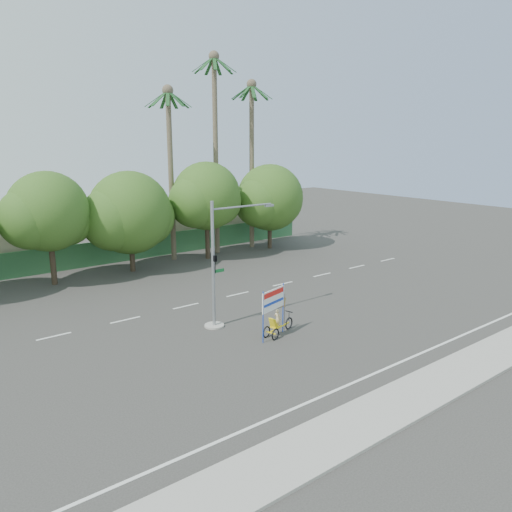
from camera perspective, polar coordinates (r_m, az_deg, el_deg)
ground at (r=26.61m, az=4.60°, el=-9.29°), size 120.00×120.00×0.00m
sidewalk_near at (r=22.20m, az=18.21°, el=-14.58°), size 50.00×2.40×0.12m
fence at (r=43.90m, az=-14.64°, el=0.73°), size 38.00×0.08×2.00m
building_right at (r=51.19m, az=-8.49°, el=3.66°), size 14.00×8.00×3.60m
tree_left at (r=37.67m, az=-22.72°, el=4.40°), size 6.66×5.60×8.07m
tree_center at (r=39.71m, az=-14.30°, el=4.55°), size 7.62×6.40×7.85m
tree_right at (r=42.87m, az=-5.73°, el=6.55°), size 6.90×5.80×8.36m
tree_far_right at (r=47.01m, az=1.56°, el=6.46°), size 7.38×6.20×7.94m
palm_tall at (r=44.95m, az=-4.67°, el=13.55°), size 3.73×3.79×17.45m
palm_mid at (r=47.27m, az=-0.49°, el=12.28°), size 3.73×3.79×15.45m
palm_short at (r=42.66m, az=-9.78°, el=11.27°), size 3.73×3.79×14.45m
traffic_signal at (r=27.36m, az=-4.35°, el=-2.18°), size 4.72×1.10×7.00m
trike_billboard at (r=26.42m, az=2.32°, el=-6.83°), size 2.74×1.08×2.78m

